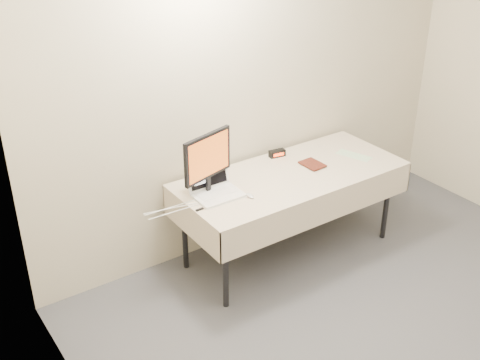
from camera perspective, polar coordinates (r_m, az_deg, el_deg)
back_wall at (r=4.85m, az=1.79°, el=9.10°), size 4.00×0.10×2.70m
table at (r=4.79m, az=4.87°, el=-0.04°), size 1.86×0.81×0.74m
laptop at (r=4.43m, az=-2.51°, el=-0.60°), size 0.35×0.31×0.24m
monitor at (r=4.35m, az=-3.09°, el=2.00°), size 0.45×0.20×0.47m
book at (r=4.81m, az=6.29°, el=2.20°), size 0.15×0.02×0.20m
alarm_clock at (r=5.02m, az=3.53°, el=2.54°), size 0.14×0.08×0.06m
clicker at (r=4.40m, az=0.93°, el=-1.48°), size 0.05×0.09×0.02m
paper_form at (r=5.13m, az=10.75°, el=2.31°), size 0.20×0.31×0.00m
usb_dongle at (r=4.25m, az=-3.84°, el=-2.80°), size 0.06×0.02×0.01m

